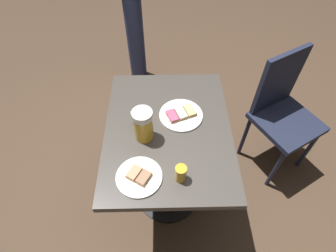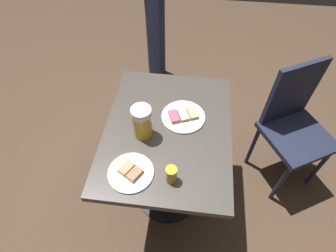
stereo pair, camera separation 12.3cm
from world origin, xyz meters
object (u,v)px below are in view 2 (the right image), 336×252
Objects in this scene: beer_glass_small at (171,174)px; salt_shaker at (136,113)px; beer_mug at (142,121)px; plate_near at (183,116)px; cafe_chair at (294,122)px; plate_far at (131,172)px.

beer_glass_small reaches higher than salt_shaker.
beer_mug is at bearing 35.18° from beer_glass_small.
plate_near is 0.25× the size of cafe_chair.
beer_mug is (-0.13, 0.19, 0.08)m from plate_near.
beer_glass_small is 0.40m from salt_shaker.
cafe_chair is (0.25, -0.69, -0.24)m from plate_near.
plate_near is 0.37m from beer_glass_small.
plate_far is 3.04× the size of salt_shaker.
beer_mug reaches higher than plate_near.
plate_far is at bearing 5.09° from cafe_chair.
beer_glass_small is at bearing -146.65° from salt_shaker.
cafe_chair is (0.28, -0.93, -0.27)m from salt_shaker.
plate_near is 1.11× the size of plate_far.
beer_mug is 2.05× the size of beer_glass_small.
beer_mug is 1.01m from cafe_chair.
cafe_chair is (0.38, -0.88, -0.32)m from beer_mug.
beer_mug reaches higher than plate_far.
beer_mug is 0.20× the size of cafe_chair.
salt_shaker is (0.34, 0.22, -0.01)m from beer_glass_small.
beer_mug is at bearing -6.02° from cafe_chair.
plate_far is 1.11m from cafe_chair.
salt_shaker is at bearing -12.33° from cafe_chair.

